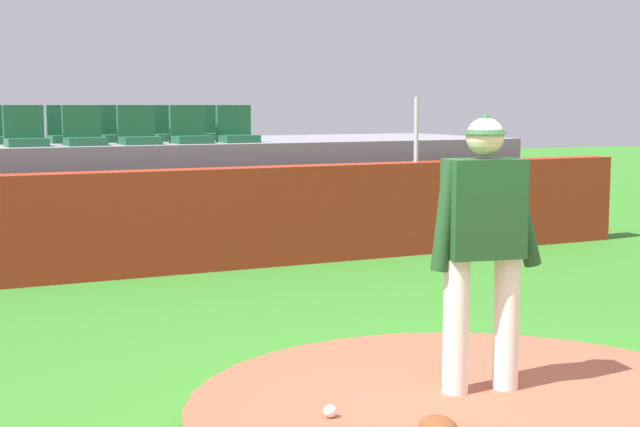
{
  "coord_description": "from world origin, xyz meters",
  "views": [
    {
      "loc": [
        -3.23,
        -4.38,
        1.97
      ],
      "look_at": [
        0.0,
        2.19,
        1.13
      ],
      "focal_mm": 52.99,
      "sensor_mm": 36.0,
      "label": 1
    }
  ],
  "objects_px": {
    "stadium_chair_5": "(11,132)",
    "baseball": "(330,411)",
    "stadium_chair_1": "(84,133)",
    "stadium_chair_4": "(236,131)",
    "stadium_chair_6": "(67,131)",
    "stadium_chair_3": "(190,131)",
    "stadium_chair_0": "(25,134)",
    "pitcher": "(483,232)",
    "stadium_chair_9": "(213,129)",
    "stadium_chair_2": "(138,132)",
    "stadium_chair_8": "(169,130)",
    "stadium_chair_7": "(118,130)"
  },
  "relations": [
    {
      "from": "stadium_chair_5",
      "to": "stadium_chair_6",
      "type": "xyz_separation_m",
      "value": [
        0.71,
        -0.02,
        0.0
      ]
    },
    {
      "from": "stadium_chair_2",
      "to": "stadium_chair_9",
      "type": "xyz_separation_m",
      "value": [
        1.35,
        0.93,
        0.0
      ]
    },
    {
      "from": "stadium_chair_8",
      "to": "stadium_chair_4",
      "type": "bearing_deg",
      "value": 128.36
    },
    {
      "from": "stadium_chair_3",
      "to": "stadium_chair_5",
      "type": "distance_m",
      "value": 2.32
    },
    {
      "from": "stadium_chair_9",
      "to": "stadium_chair_7",
      "type": "bearing_deg",
      "value": 1.31
    },
    {
      "from": "pitcher",
      "to": "stadium_chair_4",
      "type": "bearing_deg",
      "value": 91.36
    },
    {
      "from": "stadium_chair_1",
      "to": "stadium_chair_3",
      "type": "distance_m",
      "value": 1.39
    },
    {
      "from": "baseball",
      "to": "stadium_chair_1",
      "type": "distance_m",
      "value": 7.47
    },
    {
      "from": "stadium_chair_5",
      "to": "baseball",
      "type": "bearing_deg",
      "value": 93.36
    },
    {
      "from": "stadium_chair_5",
      "to": "stadium_chair_8",
      "type": "height_order",
      "value": "same"
    },
    {
      "from": "stadium_chair_1",
      "to": "stadium_chair_6",
      "type": "relative_size",
      "value": 1.0
    },
    {
      "from": "baseball",
      "to": "stadium_chair_5",
      "type": "xyz_separation_m",
      "value": [
        -0.49,
        8.27,
        1.36
      ]
    },
    {
      "from": "stadium_chair_7",
      "to": "stadium_chair_6",
      "type": "bearing_deg",
      "value": -2.01
    },
    {
      "from": "stadium_chair_2",
      "to": "stadium_chair_5",
      "type": "xyz_separation_m",
      "value": [
        -1.43,
        0.94,
        0.0
      ]
    },
    {
      "from": "stadium_chair_6",
      "to": "stadium_chair_3",
      "type": "bearing_deg",
      "value": 147.36
    },
    {
      "from": "stadium_chair_7",
      "to": "stadium_chair_5",
      "type": "bearing_deg",
      "value": -1.79
    },
    {
      "from": "stadium_chair_5",
      "to": "stadium_chair_9",
      "type": "xyz_separation_m",
      "value": [
        2.78,
        -0.01,
        0.0
      ]
    },
    {
      "from": "stadium_chair_2",
      "to": "pitcher",
      "type": "bearing_deg",
      "value": 90.93
    },
    {
      "from": "stadium_chair_0",
      "to": "stadium_chair_6",
      "type": "distance_m",
      "value": 1.13
    },
    {
      "from": "stadium_chair_1",
      "to": "stadium_chair_9",
      "type": "xyz_separation_m",
      "value": [
        2.04,
        0.93,
        0.0
      ]
    },
    {
      "from": "stadium_chair_6",
      "to": "stadium_chair_8",
      "type": "relative_size",
      "value": 1.0
    },
    {
      "from": "stadium_chair_5",
      "to": "stadium_chair_9",
      "type": "bearing_deg",
      "value": 179.76
    },
    {
      "from": "pitcher",
      "to": "baseball",
      "type": "relative_size",
      "value": 22.96
    },
    {
      "from": "stadium_chair_6",
      "to": "stadium_chair_2",
      "type": "bearing_deg",
      "value": 127.97
    },
    {
      "from": "stadium_chair_3",
      "to": "stadium_chair_8",
      "type": "distance_m",
      "value": 0.89
    },
    {
      "from": "stadium_chair_2",
      "to": "stadium_chair_9",
      "type": "height_order",
      "value": "same"
    },
    {
      "from": "stadium_chair_0",
      "to": "stadium_chair_6",
      "type": "relative_size",
      "value": 1.0
    },
    {
      "from": "stadium_chair_3",
      "to": "stadium_chair_5",
      "type": "relative_size",
      "value": 1.0
    },
    {
      "from": "stadium_chair_0",
      "to": "stadium_chair_4",
      "type": "relative_size",
      "value": 1.0
    },
    {
      "from": "stadium_chair_5",
      "to": "stadium_chair_8",
      "type": "bearing_deg",
      "value": 178.93
    },
    {
      "from": "pitcher",
      "to": "stadium_chair_3",
      "type": "height_order",
      "value": "stadium_chair_3"
    },
    {
      "from": "baseball",
      "to": "stadium_chair_3",
      "type": "bearing_deg",
      "value": 77.42
    },
    {
      "from": "stadium_chair_3",
      "to": "stadium_chair_6",
      "type": "relative_size",
      "value": 1.0
    },
    {
      "from": "baseball",
      "to": "stadium_chair_6",
      "type": "xyz_separation_m",
      "value": [
        0.22,
        8.26,
        1.36
      ]
    },
    {
      "from": "pitcher",
      "to": "stadium_chair_5",
      "type": "bearing_deg",
      "value": 111.62
    },
    {
      "from": "stadium_chair_4",
      "to": "stadium_chair_7",
      "type": "xyz_separation_m",
      "value": [
        -1.4,
        0.85,
        0.0
      ]
    },
    {
      "from": "stadium_chair_1",
      "to": "baseball",
      "type": "bearing_deg",
      "value": 88.07
    },
    {
      "from": "baseball",
      "to": "stadium_chair_6",
      "type": "distance_m",
      "value": 8.37
    },
    {
      "from": "pitcher",
      "to": "stadium_chair_1",
      "type": "xyz_separation_m",
      "value": [
        -0.81,
        7.29,
        0.41
      ]
    },
    {
      "from": "baseball",
      "to": "pitcher",
      "type": "bearing_deg",
      "value": 2.6
    },
    {
      "from": "stadium_chair_1",
      "to": "stadium_chair_4",
      "type": "height_order",
      "value": "same"
    },
    {
      "from": "stadium_chair_1",
      "to": "stadium_chair_9",
      "type": "distance_m",
      "value": 2.24
    },
    {
      "from": "stadium_chair_3",
      "to": "stadium_chair_6",
      "type": "height_order",
      "value": "same"
    },
    {
      "from": "pitcher",
      "to": "stadium_chair_9",
      "type": "relative_size",
      "value": 3.4
    },
    {
      "from": "stadium_chair_1",
      "to": "stadium_chair_6",
      "type": "bearing_deg",
      "value": -88.36
    },
    {
      "from": "stadium_chair_1",
      "to": "stadium_chair_9",
      "type": "bearing_deg",
      "value": -155.6
    },
    {
      "from": "pitcher",
      "to": "stadium_chair_1",
      "type": "height_order",
      "value": "stadium_chair_1"
    },
    {
      "from": "stadium_chair_1",
      "to": "stadium_chair_7",
      "type": "height_order",
      "value": "same"
    },
    {
      "from": "baseball",
      "to": "stadium_chair_7",
      "type": "bearing_deg",
      "value": 83.74
    },
    {
      "from": "stadium_chair_0",
      "to": "stadium_chair_2",
      "type": "xyz_separation_m",
      "value": [
        1.4,
        -0.02,
        0.0
      ]
    }
  ]
}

